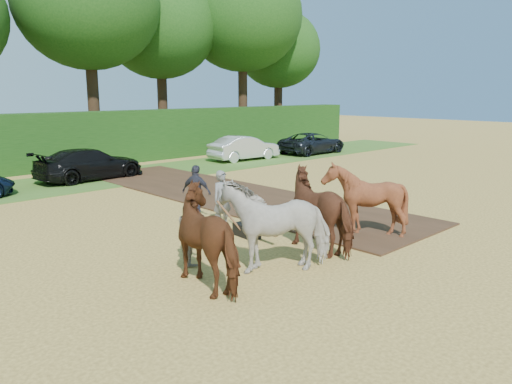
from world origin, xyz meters
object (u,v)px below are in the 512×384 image
(spectator_far, at_px, (196,192))
(plough_team, at_px, (299,215))
(spectator_near, at_px, (191,232))
(parked_cars, at_px, (139,161))

(spectator_far, relative_size, plough_team, 0.25)
(spectator_far, bearing_deg, plough_team, 153.37)
(spectator_far, distance_m, plough_team, 4.80)
(spectator_near, height_order, spectator_far, spectator_far)
(spectator_far, bearing_deg, parked_cars, -41.57)
(spectator_near, bearing_deg, plough_team, -103.45)
(spectator_far, bearing_deg, spectator_near, 119.31)
(spectator_near, bearing_deg, spectator_far, -20.92)
(spectator_near, xyz_separation_m, spectator_far, (2.72, 3.37, 0.10))
(spectator_near, xyz_separation_m, plough_team, (2.31, -1.42, 0.26))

